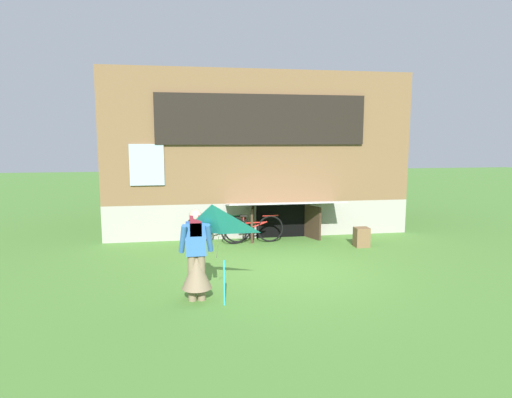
% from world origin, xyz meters
% --- Properties ---
extents(ground_plane, '(60.00, 60.00, 0.00)m').
position_xyz_m(ground_plane, '(0.00, 0.00, 0.00)').
color(ground_plane, '#4C7F33').
extents(log_house, '(8.75, 5.97, 4.68)m').
position_xyz_m(log_house, '(-0.00, 5.42, 2.34)').
color(log_house, '#9E998E').
rests_on(log_house, ground_plane).
extents(person, '(0.61, 0.52, 1.60)m').
position_xyz_m(person, '(-1.95, -1.56, 0.68)').
color(person, '#7F6B51').
rests_on(person, ground_plane).
extents(kite, '(1.14, 1.11, 1.65)m').
position_xyz_m(kite, '(-1.70, -2.11, 1.32)').
color(kite, '#2DB2CC').
rests_on(kite, ground_plane).
extents(bicycle_red, '(1.73, 0.19, 0.79)m').
position_xyz_m(bicycle_red, '(-0.37, 2.41, 0.38)').
color(bicycle_red, black).
rests_on(bicycle_red, ground_plane).
extents(bicycle_green, '(1.78, 0.23, 0.81)m').
position_xyz_m(bicycle_green, '(-1.29, 2.57, 0.39)').
color(bicycle_green, black).
rests_on(bicycle_green, ground_plane).
extents(wooden_crate, '(0.37, 0.31, 0.51)m').
position_xyz_m(wooden_crate, '(2.38, 1.56, 0.25)').
color(wooden_crate, brown).
rests_on(wooden_crate, ground_plane).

